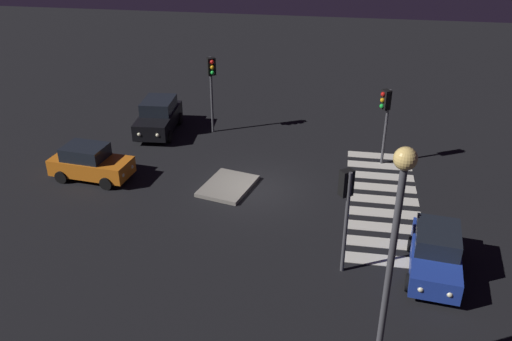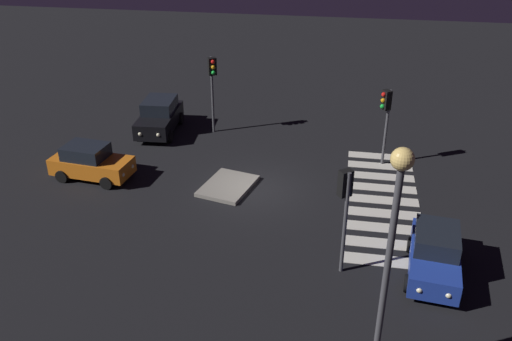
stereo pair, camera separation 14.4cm
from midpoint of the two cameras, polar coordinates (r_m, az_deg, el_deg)
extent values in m
plane|color=black|center=(25.18, 0.16, -2.02)|extent=(80.00, 80.00, 0.00)
cube|color=gray|center=(25.32, -2.82, -1.64)|extent=(3.19, 2.68, 0.18)
cube|color=black|center=(31.52, -10.06, 5.31)|extent=(4.40, 2.13, 0.88)
cube|color=black|center=(31.47, -10.05, 6.83)|extent=(2.30, 1.82, 0.71)
cylinder|color=black|center=(30.26, -8.99, 3.63)|extent=(0.71, 0.30, 0.69)
cylinder|color=black|center=(30.75, -12.25, 3.73)|extent=(0.71, 0.30, 0.69)
cylinder|color=black|center=(32.63, -7.87, 5.51)|extent=(0.71, 0.30, 0.69)
cylinder|color=black|center=(33.09, -10.92, 5.58)|extent=(0.71, 0.30, 0.69)
sphere|color=#F2EABF|center=(29.52, -10.15, 3.76)|extent=(0.23, 0.23, 0.23)
sphere|color=#F2EABF|center=(29.81, -12.03, 3.81)|extent=(0.23, 0.23, 0.23)
cube|color=orange|center=(27.06, -16.82, 0.51)|extent=(2.05, 3.99, 0.79)
cube|color=black|center=(26.88, -17.44, 1.93)|extent=(1.70, 2.12, 0.64)
cylinder|color=black|center=(27.24, -13.72, 0.28)|extent=(0.29, 0.64, 0.62)
cylinder|color=black|center=(26.02, -15.40, -1.28)|extent=(0.29, 0.64, 0.62)
cylinder|color=black|center=(28.43, -17.93, 0.88)|extent=(0.29, 0.64, 0.62)
cylinder|color=black|center=(27.27, -19.71, -0.58)|extent=(0.29, 0.64, 0.62)
sphere|color=#F2EABF|center=(26.49, -12.86, 0.44)|extent=(0.21, 0.21, 0.21)
sphere|color=#F2EABF|center=(25.80, -13.79, -0.44)|extent=(0.21, 0.21, 0.21)
cube|color=#1E389E|center=(20.60, 18.52, -8.84)|extent=(4.07, 2.12, 0.80)
cube|color=black|center=(20.39, 18.81, -6.81)|extent=(2.16, 1.75, 0.65)
cylinder|color=black|center=(19.92, 20.75, -11.95)|extent=(0.65, 0.30, 0.63)
cylinder|color=black|center=(19.78, 15.96, -11.41)|extent=(0.65, 0.30, 0.63)
cylinder|color=black|center=(21.88, 20.52, -8.04)|extent=(0.65, 0.30, 0.63)
cylinder|color=black|center=(21.74, 16.21, -7.52)|extent=(0.65, 0.30, 0.63)
sphere|color=#F2EABF|center=(19.11, 19.92, -12.30)|extent=(0.21, 0.21, 0.21)
sphere|color=#F2EABF|center=(19.02, 17.12, -11.98)|extent=(0.21, 0.21, 0.21)
cylinder|color=#47474C|center=(19.20, 9.61, -5.62)|extent=(0.14, 0.14, 4.06)
cube|color=black|center=(18.53, 9.65, -1.33)|extent=(0.52, 0.54, 0.96)
sphere|color=red|center=(18.53, 9.37, -0.26)|extent=(0.22, 0.22, 0.22)
sphere|color=orange|center=(18.67, 9.30, -1.07)|extent=(0.22, 0.22, 0.22)
sphere|color=green|center=(18.82, 9.23, -1.88)|extent=(0.22, 0.22, 0.22)
cylinder|color=#47474C|center=(30.64, -4.50, 7.94)|extent=(0.14, 0.14, 4.41)
cube|color=black|center=(29.94, -4.52, 10.94)|extent=(0.49, 0.54, 0.96)
sphere|color=red|center=(29.68, -4.44, 11.39)|extent=(0.22, 0.22, 0.22)
sphere|color=orange|center=(29.76, -4.42, 10.84)|extent=(0.22, 0.22, 0.22)
sphere|color=green|center=(29.85, -4.40, 10.29)|extent=(0.22, 0.22, 0.22)
cylinder|color=#47474C|center=(27.51, 13.76, 4.39)|extent=(0.14, 0.14, 3.95)
cube|color=black|center=(26.88, 13.79, 7.27)|extent=(0.54, 0.51, 0.96)
sphere|color=red|center=(26.67, 13.52, 7.83)|extent=(0.22, 0.22, 0.22)
sphere|color=orange|center=(26.76, 13.45, 7.22)|extent=(0.22, 0.22, 0.22)
sphere|color=green|center=(26.87, 13.38, 6.62)|extent=(0.22, 0.22, 0.22)
cylinder|color=#47474C|center=(14.56, 13.79, -11.57)|extent=(0.18, 0.18, 6.80)
sphere|color=#F9D172|center=(12.67, 15.57, 1.17)|extent=(0.56, 0.56, 0.56)
cube|color=silver|center=(21.14, 13.86, -9.31)|extent=(0.70, 3.20, 0.02)
cube|color=silver|center=(22.07, 13.72, -7.54)|extent=(0.70, 3.20, 0.02)
cube|color=silver|center=(23.03, 13.60, -5.92)|extent=(0.70, 3.20, 0.02)
cube|color=silver|center=(24.00, 13.49, -4.43)|extent=(0.70, 3.20, 0.02)
cube|color=silver|center=(24.99, 13.39, -3.06)|extent=(0.70, 3.20, 0.02)
cube|color=silver|center=(25.99, 13.30, -1.79)|extent=(0.70, 3.20, 0.02)
cube|color=silver|center=(27.01, 13.21, -0.62)|extent=(0.70, 3.20, 0.02)
cube|color=silver|center=(28.03, 13.13, 0.47)|extent=(0.70, 3.20, 0.02)
cube|color=silver|center=(29.06, 13.06, 1.48)|extent=(0.70, 3.20, 0.02)
camera|label=1|loc=(0.07, -89.83, 0.09)|focal=37.79mm
camera|label=2|loc=(0.07, 90.17, -0.09)|focal=37.79mm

